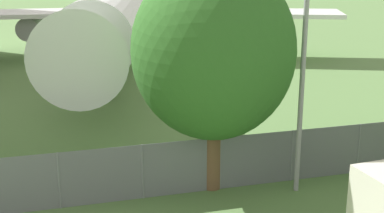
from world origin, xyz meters
The scene contains 4 objects.
perimeter_fence centered at (0.00, 10.50, 0.90)m, with size 56.07×0.07×1.79m.
airplane centered at (0.26, 32.81, 3.79)m, with size 31.31×38.68×11.12m.
tree_left_of_cabin centered at (-0.21, 10.69, 4.56)m, with size 5.09×5.09×7.38m.
light_mast centered at (2.38, 9.74, 4.73)m, with size 0.44×0.44×7.73m.
Camera 1 is at (-5.23, -4.80, 7.45)m, focal length 50.00 mm.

